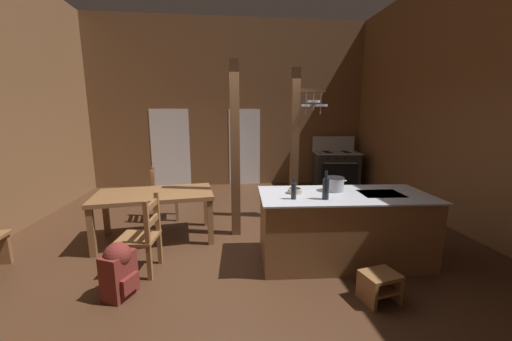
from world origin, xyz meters
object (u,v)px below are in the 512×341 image
object	(u,v)px
mixing_bowl_on_counter	(295,191)
bottle_short_on_counter	(326,188)
stockpot_on_counter	(334,184)
ladderback_chair_near_window	(142,236)
stove_range	(336,169)
step_stool	(380,284)
backpack	(119,268)
bottle_tall_on_counter	(294,190)
kitchen_island	(343,227)
dining_table	(155,198)
ladderback_chair_by_post	(162,195)

from	to	relation	value
mixing_bowl_on_counter	bottle_short_on_counter	bearing A→B (deg)	-46.32
stockpot_on_counter	ladderback_chair_near_window	bearing A→B (deg)	-175.74
stove_range	mixing_bowl_on_counter	xyz separation A→B (m)	(-2.07, -3.79, 0.45)
step_stool	backpack	world-z (taller)	backpack
mixing_bowl_on_counter	bottle_tall_on_counter	xyz separation A→B (m)	(-0.08, -0.26, 0.07)
kitchen_island	step_stool	bearing A→B (deg)	-87.36
stove_range	bottle_short_on_counter	size ratio (longest dim) A/B	3.85
ladderback_chair_near_window	bottle_short_on_counter	bearing A→B (deg)	-4.68
dining_table	stockpot_on_counter	distance (m)	2.64
stove_range	ladderback_chair_by_post	bearing A→B (deg)	-153.37
dining_table	ladderback_chair_near_window	xyz separation A→B (m)	(0.06, -0.96, -0.20)
stove_range	ladderback_chair_near_window	world-z (taller)	stove_range
mixing_bowl_on_counter	bottle_tall_on_counter	size ratio (longest dim) A/B	0.69
kitchen_island	bottle_short_on_counter	bearing A→B (deg)	-148.95
backpack	kitchen_island	bearing A→B (deg)	10.89
ladderback_chair_by_post	bottle_tall_on_counter	size ratio (longest dim) A/B	3.59
kitchen_island	dining_table	bearing A→B (deg)	159.93
ladderback_chair_by_post	stockpot_on_counter	distance (m)	3.13
ladderback_chair_by_post	mixing_bowl_on_counter	bearing A→B (deg)	-40.40
stockpot_on_counter	mixing_bowl_on_counter	world-z (taller)	stockpot_on_counter
step_stool	stockpot_on_counter	xyz separation A→B (m)	(-0.12, 1.04, 0.81)
kitchen_island	step_stool	xyz separation A→B (m)	(0.04, -0.88, -0.27)
backpack	bottle_tall_on_counter	distance (m)	2.08
kitchen_island	mixing_bowl_on_counter	size ratio (longest dim) A/B	12.14
ladderback_chair_near_window	stockpot_on_counter	xyz separation A→B (m)	(2.44, 0.18, 0.54)
ladderback_chair_by_post	bottle_short_on_counter	bearing A→B (deg)	-41.22
kitchen_island	bottle_tall_on_counter	size ratio (longest dim) A/B	8.37
stove_range	step_stool	distance (m)	4.99
stove_range	backpack	world-z (taller)	stove_range
kitchen_island	bottle_short_on_counter	size ratio (longest dim) A/B	6.46
mixing_bowl_on_counter	bottle_short_on_counter	world-z (taller)	bottle_short_on_counter
ladderback_chair_near_window	bottle_tall_on_counter	xyz separation A→B (m)	(1.81, -0.13, 0.55)
kitchen_island	ladderback_chair_by_post	world-z (taller)	ladderback_chair_by_post
kitchen_island	stove_range	xyz separation A→B (m)	(1.44, 3.90, 0.03)
bottle_tall_on_counter	bottle_short_on_counter	size ratio (longest dim) A/B	0.77
dining_table	mixing_bowl_on_counter	bearing A→B (deg)	-23.02
bottle_tall_on_counter	kitchen_island	bearing A→B (deg)	11.79
kitchen_island	bottle_short_on_counter	world-z (taller)	bottle_short_on_counter
dining_table	bottle_tall_on_counter	distance (m)	2.19
dining_table	bottle_short_on_counter	bearing A→B (deg)	-26.88
ladderback_chair_near_window	bottle_short_on_counter	size ratio (longest dim) A/B	2.77
kitchen_island	backpack	bearing A→B (deg)	-169.11
dining_table	bottle_tall_on_counter	world-z (taller)	bottle_tall_on_counter
stockpot_on_counter	backpack	bearing A→B (deg)	-165.32
ladderback_chair_by_post	bottle_tall_on_counter	bearing A→B (deg)	-45.52
step_stool	ladderback_chair_by_post	distance (m)	3.84
stove_range	backpack	distance (m)	6.01
stove_range	backpack	xyz separation A→B (m)	(-4.08, -4.41, -0.17)
stove_range	bottle_tall_on_counter	world-z (taller)	stove_range
backpack	ladderback_chair_by_post	bearing A→B (deg)	90.60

